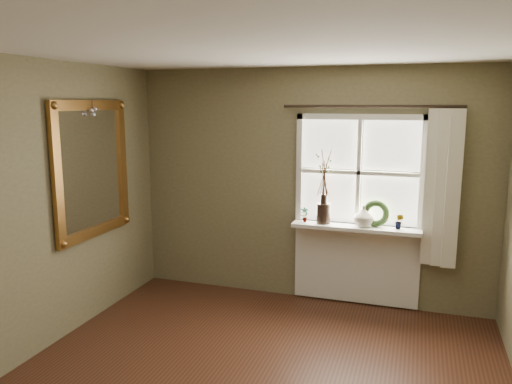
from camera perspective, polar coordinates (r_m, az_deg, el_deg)
The scene contains 14 objects.
ceiling at distance 3.36m, azimuth -2.13°, elevation 16.70°, with size 4.50×4.50×0.00m, color silver.
wall_back at distance 5.63m, azimuth 6.14°, elevation 0.75°, with size 4.00×0.10×2.60m, color #6C6647.
wall_left at distance 4.58m, azimuth -26.83°, elevation -2.49°, with size 0.10×4.50×2.60m, color #6C6647.
window_frame at distance 5.45m, azimuth 11.68°, elevation 2.19°, with size 1.36×0.06×1.24m.
window_sill at distance 5.45m, azimuth 11.33°, elevation -4.00°, with size 1.36×0.26×0.04m, color silver.
window_apron at distance 5.68m, azimuth 11.31°, elevation -8.05°, with size 1.36×0.04×0.88m, color silver.
dark_jug at distance 5.47m, azimuth 7.72°, elevation -2.43°, with size 0.15×0.15×0.22m, color black.
cream_vase at distance 5.41m, azimuth 12.20°, elevation -2.71°, with size 0.21×0.21×0.22m, color beige.
wreath at distance 5.44m, azimuth 13.50°, elevation -2.72°, with size 0.29×0.29×0.07m, color #2D4920.
potted_plant_left at distance 5.52m, azimuth 5.58°, elevation -2.58°, with size 0.09×0.06×0.17m, color #2D4920.
potted_plant_right at distance 5.40m, azimuth 16.05°, elevation -3.24°, with size 0.09×0.07×0.16m, color #2D4920.
curtain at distance 5.34m, azimuth 20.49°, elevation 0.34°, with size 0.36×0.12×1.59m, color beige.
curtain_rod at distance 5.33m, azimuth 12.96°, elevation 9.53°, with size 0.03×0.03×1.84m, color black.
gilt_mirror at distance 5.28m, azimuth -18.22°, elevation 2.52°, with size 0.10×1.15×1.37m.
Camera 1 is at (1.16, -3.13, 2.22)m, focal length 35.00 mm.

